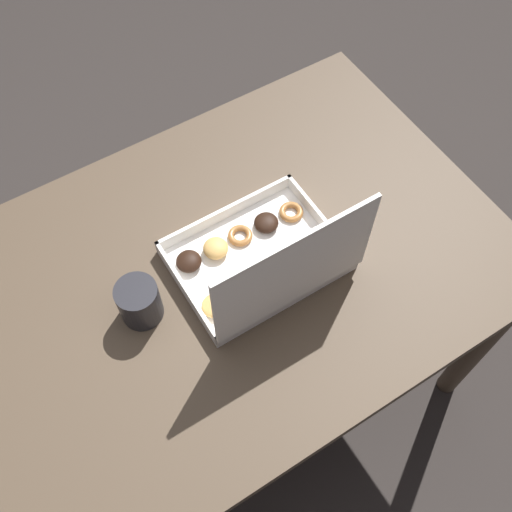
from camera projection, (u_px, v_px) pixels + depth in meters
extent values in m
plane|color=#2D2826|center=(236.00, 379.00, 1.85)|extent=(8.00, 8.00, 0.00)
cube|color=#4C3D2D|center=(226.00, 271.00, 1.26)|extent=(1.18, 0.81, 0.03)
cylinder|color=#4C3D2D|center=(323.00, 161.00, 1.86)|extent=(0.06, 0.06, 0.67)
cylinder|color=#4C3D2D|center=(481.00, 342.00, 1.55)|extent=(0.06, 0.06, 0.67)
cube|color=white|center=(256.00, 259.00, 1.25)|extent=(0.33, 0.26, 0.01)
cube|color=white|center=(226.00, 213.00, 1.29)|extent=(0.33, 0.01, 0.03)
cube|color=white|center=(289.00, 300.00, 1.18)|extent=(0.33, 0.01, 0.03)
cube|color=white|center=(321.00, 220.00, 1.28)|extent=(0.01, 0.26, 0.03)
cube|color=white|center=(186.00, 292.00, 1.19)|extent=(0.01, 0.26, 0.03)
cube|color=white|center=(295.00, 272.00, 1.07)|extent=(0.33, 0.01, 0.23)
torus|color=#9E6633|center=(291.00, 212.00, 1.30)|extent=(0.05, 0.05, 0.01)
ellipsoid|color=black|center=(266.00, 223.00, 1.28)|extent=(0.05, 0.05, 0.02)
torus|color=#9E6633|center=(240.00, 236.00, 1.27)|extent=(0.05, 0.05, 0.01)
ellipsoid|color=tan|center=(215.00, 249.00, 1.24)|extent=(0.05, 0.05, 0.03)
ellipsoid|color=black|center=(189.00, 261.00, 1.23)|extent=(0.05, 0.05, 0.03)
torus|color=#B77A38|center=(324.00, 252.00, 1.25)|extent=(0.05, 0.05, 0.01)
torus|color=#9E6633|center=(297.00, 262.00, 1.24)|extent=(0.05, 0.05, 0.01)
torus|color=pink|center=(269.00, 277.00, 1.22)|extent=(0.05, 0.05, 0.01)
ellipsoid|color=#9E6633|center=(246.00, 291.00, 1.19)|extent=(0.05, 0.05, 0.03)
ellipsoid|color=tan|center=(215.00, 306.00, 1.18)|extent=(0.05, 0.05, 0.03)
cylinder|color=#232328|center=(138.00, 300.00, 1.15)|extent=(0.08, 0.08, 0.09)
cylinder|color=black|center=(134.00, 290.00, 1.12)|extent=(0.07, 0.07, 0.01)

